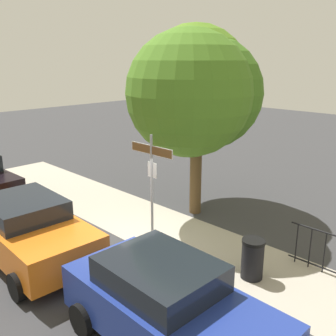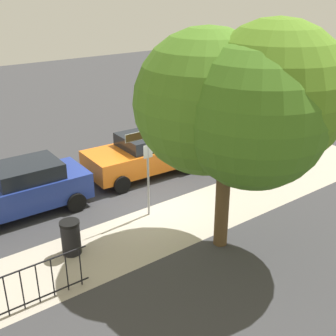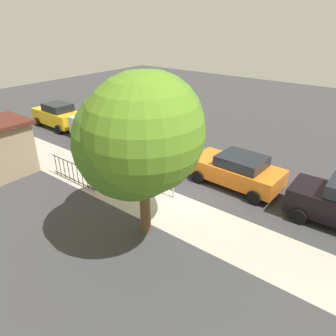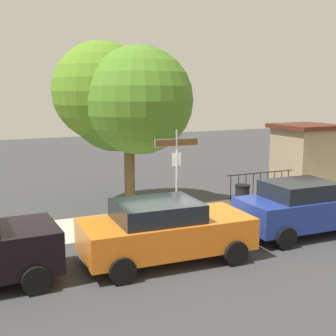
{
  "view_description": "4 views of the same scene",
  "coord_description": "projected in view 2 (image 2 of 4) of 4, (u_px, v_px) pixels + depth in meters",
  "views": [
    {
      "loc": [
        7.56,
        -6.22,
        5.04
      ],
      "look_at": [
        0.35,
        1.12,
        2.07
      ],
      "focal_mm": 40.71,
      "sensor_mm": 36.0,
      "label": 1
    },
    {
      "loc": [
        7.25,
        10.45,
        6.83
      ],
      "look_at": [
        0.01,
        0.84,
        1.66
      ],
      "focal_mm": 45.89,
      "sensor_mm": 36.0,
      "label": 2
    },
    {
      "loc": [
        -6.91,
        10.15,
        7.47
      ],
      "look_at": [
        0.5,
        0.73,
        1.6
      ],
      "focal_mm": 33.38,
      "sensor_mm": 36.0,
      "label": 3
    },
    {
      "loc": [
        -5.91,
        -12.59,
        4.39
      ],
      "look_at": [
        0.04,
        0.2,
        1.96
      ],
      "focal_mm": 48.51,
      "sensor_mm": 36.0,
      "label": 4
    }
  ],
  "objects": [
    {
      "name": "ground_plane",
      "position": [
        153.0,
        206.0,
        14.37
      ],
      "size": [
        60.0,
        60.0,
        0.0
      ],
      "primitive_type": "plane",
      "color": "#38383A"
    },
    {
      "name": "sidewalk_strip",
      "position": [
        122.0,
        243.0,
        12.31
      ],
      "size": [
        24.0,
        2.6,
        0.0
      ],
      "primitive_type": "cube",
      "color": "#B2A898",
      "rests_on": "ground_plane"
    },
    {
      "name": "street_sign",
      "position": [
        148.0,
        152.0,
        12.98
      ],
      "size": [
        1.54,
        0.07,
        3.13
      ],
      "color": "#9EA0A5",
      "rests_on": "ground_plane"
    },
    {
      "name": "shade_tree",
      "position": [
        242.0,
        104.0,
        10.61
      ],
      "size": [
        4.67,
        5.1,
        6.17
      ],
      "color": "brown",
      "rests_on": "ground_plane"
    },
    {
      "name": "car_black",
      "position": [
        238.0,
        130.0,
        18.86
      ],
      "size": [
        4.12,
        2.17,
        1.85
      ],
      "rotation": [
        0.0,
        0.0,
        0.02
      ],
      "color": "black",
      "rests_on": "ground_plane"
    },
    {
      "name": "car_orange",
      "position": [
        144.0,
        154.0,
        16.47
      ],
      "size": [
        4.45,
        2.31,
        1.6
      ],
      "rotation": [
        0.0,
        0.0,
        -0.04
      ],
      "color": "orange",
      "rests_on": "ground_plane"
    },
    {
      "name": "car_blue",
      "position": [
        23.0,
        188.0,
        13.63
      ],
      "size": [
        4.22,
        2.13,
        1.66
      ],
      "rotation": [
        0.0,
        0.0,
        -0.02
      ],
      "color": "navy",
      "rests_on": "ground_plane"
    },
    {
      "name": "iron_fence",
      "position": [
        22.0,
        289.0,
        9.59
      ],
      "size": [
        3.22,
        0.04,
        1.07
      ],
      "color": "black",
      "rests_on": "ground_plane"
    },
    {
      "name": "trash_bin",
      "position": [
        71.0,
        237.0,
        11.65
      ],
      "size": [
        0.55,
        0.55,
        0.98
      ],
      "color": "black",
      "rests_on": "ground_plane"
    }
  ]
}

